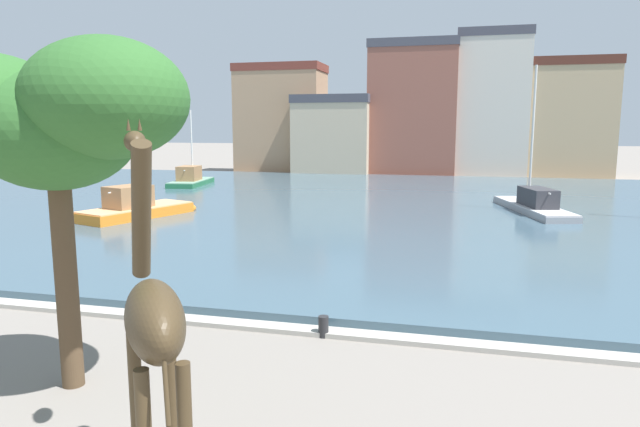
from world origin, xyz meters
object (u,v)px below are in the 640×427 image
at_px(giraffe_statue, 154,323).
at_px(sailboat_green, 193,181).
at_px(sailboat_grey, 529,206).
at_px(shade_tree, 47,118).
at_px(mooring_bollard, 323,327).
at_px(sailboat_orange, 143,210).

relative_size(giraffe_statue, sailboat_green, 0.75).
bearing_deg(sailboat_green, sailboat_grey, -18.41).
relative_size(shade_tree, mooring_bollard, 12.69).
height_order(giraffe_statue, sailboat_orange, sailboat_orange).
bearing_deg(giraffe_statue, shade_tree, 142.38).
distance_m(sailboat_green, sailboat_orange, 15.59).
bearing_deg(sailboat_orange, sailboat_grey, 19.52).
relative_size(sailboat_green, mooring_bollard, 13.22).
xyz_separation_m(shade_tree, mooring_bollard, (4.07, 3.65, -4.75)).
distance_m(sailboat_green, mooring_bollard, 32.88).
distance_m(giraffe_statue, sailboat_grey, 27.36).
height_order(giraffe_statue, shade_tree, shade_tree).
relative_size(sailboat_grey, mooring_bollard, 18.09).
height_order(sailboat_orange, shade_tree, sailboat_orange).
xyz_separation_m(sailboat_green, shade_tree, (13.26, -31.59, 4.42)).
bearing_deg(sailboat_grey, sailboat_green, 161.59).
bearing_deg(sailboat_grey, shade_tree, -114.57).
distance_m(giraffe_statue, mooring_bollard, 6.79).
bearing_deg(giraffe_statue, sailboat_grey, 74.60).
xyz_separation_m(sailboat_orange, sailboat_grey, (19.35, 6.86, -0.09)).
height_order(sailboat_green, sailboat_orange, sailboat_orange).
height_order(giraffe_statue, sailboat_green, sailboat_green).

